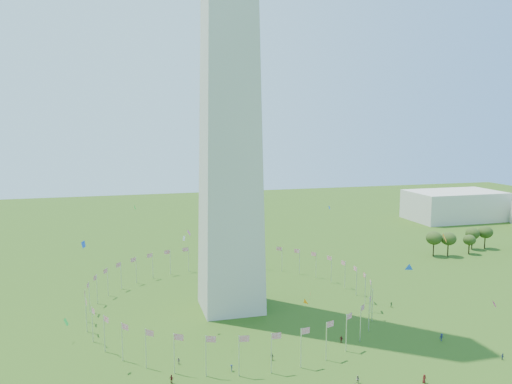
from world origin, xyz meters
TOP-DOWN VIEW (x-y plane):
  - washington_monument at (0.00, 50.00)m, footprint 16.80×16.80m
  - flag_ring at (-0.00, 50.00)m, footprint 80.24×80.24m
  - gov_building_east_a at (150.00, 150.00)m, footprint 50.00×30.00m
  - kites_aloft at (8.19, 22.08)m, footprint 116.32×68.90m
  - tree_line_east at (113.20, 85.31)m, footprint 53.26×15.21m

SIDE VIEW (x-z plane):
  - flag_ring at x=0.00m, z-range 0.00..9.00m
  - tree_line_east at x=113.20m, z-range -0.33..9.63m
  - gov_building_east_a at x=150.00m, z-range 0.00..16.00m
  - kites_aloft at x=8.19m, z-range 2.55..32.27m
  - washington_monument at x=0.00m, z-range 0.00..169.00m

